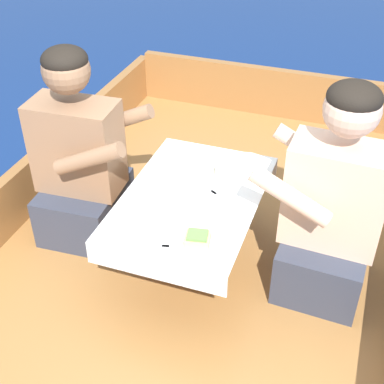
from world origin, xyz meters
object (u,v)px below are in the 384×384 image
Objects in this scene: coffee_cup_starboard at (148,198)px; sandwich at (197,239)px; coffee_cup_center at (147,217)px; person_port at (80,163)px; coffee_cup_port at (201,176)px; tin_can at (222,170)px; person_starboard at (331,211)px.

sandwich is at bearing -32.98° from coffee_cup_starboard.
sandwich is at bearing -13.38° from coffee_cup_center.
coffee_cup_port is (0.59, 0.05, 0.03)m from person_port.
coffee_cup_center is (-0.23, 0.06, 0.00)m from sandwich.
tin_can is at bearing 67.86° from coffee_cup_center.
coffee_cup_port is (-0.59, 0.05, 0.02)m from person_starboard.
person_port is 8.79× the size of sandwich.
coffee_cup_starboard is 1.49× the size of tin_can.
coffee_cup_center reaches higher than sandwich.
coffee_cup_center is 0.48m from tin_can.
person_port is 1.18m from person_starboard.
sandwich is at bearing -30.66° from person_port.
person_starboard is at bearing -4.65° from coffee_cup_port.
person_starboard reaches higher than tin_can.
person_starboard is at bearing 13.91° from coffee_cup_starboard.
person_port is 0.58m from coffee_cup_center.
coffee_cup_port is at bearing 107.13° from sandwich.
tin_can is (0.23, 0.31, -0.00)m from coffee_cup_starboard.
sandwich reaches higher than tin_can.
coffee_cup_port reaches higher than coffee_cup_starboard.
sandwich is 1.13× the size of coffee_cup_center.
coffee_cup_starboard is (0.43, -0.18, 0.03)m from person_port.
coffee_cup_starboard is at bearing -26.41° from person_port.
coffee_cup_center is at bearing 27.19° from person_starboard.
person_starboard is (1.18, 0.00, 0.01)m from person_port.
person_port is 9.95× the size of coffee_cup_center.
coffee_cup_port and tin_can have the same top height.
coffee_cup_center is 1.45× the size of tin_can.
coffee_cup_starboard is 0.14m from coffee_cup_center.
coffee_cup_starboard is at bearing -124.31° from coffee_cup_port.
tin_can is (-0.51, 0.13, 0.02)m from person_starboard.
person_starboard is 9.81× the size of coffee_cup_starboard.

